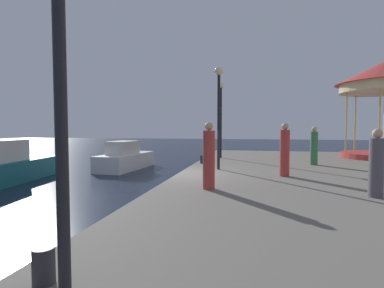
{
  "coord_description": "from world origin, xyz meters",
  "views": [
    {
      "loc": [
        2.75,
        -10.86,
        2.5
      ],
      "look_at": [
        -0.25,
        3.6,
        1.72
      ],
      "focal_mm": 27.15,
      "sensor_mm": 36.0,
      "label": 1
    }
  ],
  "objects_px": {
    "person_mid_promenade": "(376,165)",
    "lamp_post_far_end": "(221,106)",
    "lamp_post_near_edge": "(59,13)",
    "lamp_post_mid_promenade": "(219,99)",
    "motorboat_white": "(125,159)",
    "motorboat_teal": "(10,165)",
    "person_near_carousel": "(314,147)",
    "person_by_the_water": "(285,151)",
    "bollard_south": "(203,159)",
    "bollard_center": "(44,266)",
    "person_far_corner": "(209,158)"
  },
  "relations": [
    {
      "from": "person_mid_promenade",
      "to": "lamp_post_far_end",
      "type": "bearing_deg",
      "value": 118.26
    },
    {
      "from": "lamp_post_near_edge",
      "to": "lamp_post_mid_promenade",
      "type": "distance_m",
      "value": 9.63
    },
    {
      "from": "lamp_post_mid_promenade",
      "to": "lamp_post_near_edge",
      "type": "bearing_deg",
      "value": -92.42
    },
    {
      "from": "motorboat_white",
      "to": "motorboat_teal",
      "type": "relative_size",
      "value": 0.88
    },
    {
      "from": "motorboat_white",
      "to": "lamp_post_mid_promenade",
      "type": "bearing_deg",
      "value": -36.06
    },
    {
      "from": "motorboat_teal",
      "to": "person_near_carousel",
      "type": "relative_size",
      "value": 3.04
    },
    {
      "from": "person_by_the_water",
      "to": "lamp_post_near_edge",
      "type": "bearing_deg",
      "value": -109.29
    },
    {
      "from": "lamp_post_far_end",
      "to": "bollard_south",
      "type": "xyz_separation_m",
      "value": [
        -0.58,
        -2.9,
        -2.8
      ]
    },
    {
      "from": "bollard_south",
      "to": "person_by_the_water",
      "type": "xyz_separation_m",
      "value": [
        3.52,
        -3.18,
        0.69
      ]
    },
    {
      "from": "motorboat_teal",
      "to": "bollard_south",
      "type": "relative_size",
      "value": 13.76
    },
    {
      "from": "person_near_carousel",
      "to": "person_mid_promenade",
      "type": "relative_size",
      "value": 1.06
    },
    {
      "from": "motorboat_white",
      "to": "person_mid_promenade",
      "type": "relative_size",
      "value": 2.86
    },
    {
      "from": "lamp_post_near_edge",
      "to": "bollard_center",
      "type": "distance_m",
      "value": 2.62
    },
    {
      "from": "bollard_center",
      "to": "lamp_post_mid_promenade",
      "type": "bearing_deg",
      "value": 84.76
    },
    {
      "from": "bollard_center",
      "to": "bollard_south",
      "type": "bearing_deg",
      "value": 90.74
    },
    {
      "from": "bollard_south",
      "to": "person_near_carousel",
      "type": "bearing_deg",
      "value": 5.63
    },
    {
      "from": "person_near_carousel",
      "to": "person_by_the_water",
      "type": "relative_size",
      "value": 0.95
    },
    {
      "from": "bollard_south",
      "to": "person_far_corner",
      "type": "height_order",
      "value": "person_far_corner"
    },
    {
      "from": "lamp_post_mid_promenade",
      "to": "bollard_center",
      "type": "relative_size",
      "value": 10.67
    },
    {
      "from": "person_mid_promenade",
      "to": "person_far_corner",
      "type": "bearing_deg",
      "value": 178.19
    },
    {
      "from": "lamp_post_mid_promenade",
      "to": "bollard_south",
      "type": "relative_size",
      "value": 10.67
    },
    {
      "from": "bollard_south",
      "to": "bollard_center",
      "type": "relative_size",
      "value": 1.0
    },
    {
      "from": "motorboat_white",
      "to": "person_by_the_water",
      "type": "height_order",
      "value": "person_by_the_water"
    },
    {
      "from": "person_by_the_water",
      "to": "person_near_carousel",
      "type": "bearing_deg",
      "value": 65.17
    },
    {
      "from": "motorboat_white",
      "to": "person_near_carousel",
      "type": "bearing_deg",
      "value": -11.58
    },
    {
      "from": "motorboat_teal",
      "to": "bollard_center",
      "type": "bearing_deg",
      "value": -44.71
    },
    {
      "from": "person_near_carousel",
      "to": "person_far_corner",
      "type": "height_order",
      "value": "person_far_corner"
    },
    {
      "from": "motorboat_teal",
      "to": "lamp_post_near_edge",
      "type": "xyz_separation_m",
      "value": [
        9.63,
        -9.35,
        2.84
      ]
    },
    {
      "from": "person_mid_promenade",
      "to": "bollard_south",
      "type": "bearing_deg",
      "value": 131.69
    },
    {
      "from": "motorboat_teal",
      "to": "person_far_corner",
      "type": "bearing_deg",
      "value": -20.12
    },
    {
      "from": "motorboat_white",
      "to": "bollard_south",
      "type": "height_order",
      "value": "motorboat_white"
    },
    {
      "from": "lamp_post_mid_promenade",
      "to": "person_near_carousel",
      "type": "xyz_separation_m",
      "value": [
        4.23,
        2.43,
        -2.07
      ]
    },
    {
      "from": "motorboat_white",
      "to": "person_by_the_water",
      "type": "xyz_separation_m",
      "value": [
        8.81,
        -5.86,
        1.04
      ]
    },
    {
      "from": "lamp_post_near_edge",
      "to": "bollard_south",
      "type": "relative_size",
      "value": 10.04
    },
    {
      "from": "motorboat_teal",
      "to": "bollard_south",
      "type": "bearing_deg",
      "value": 13.56
    },
    {
      "from": "motorboat_teal",
      "to": "bollard_center",
      "type": "height_order",
      "value": "motorboat_teal"
    },
    {
      "from": "motorboat_white",
      "to": "motorboat_teal",
      "type": "xyz_separation_m",
      "value": [
        -3.74,
        -4.85,
        0.07
      ]
    },
    {
      "from": "motorboat_white",
      "to": "person_far_corner",
      "type": "xyz_separation_m",
      "value": [
        6.48,
        -8.59,
        1.03
      ]
    },
    {
      "from": "bollard_south",
      "to": "bollard_center",
      "type": "xyz_separation_m",
      "value": [
        0.15,
        -11.26,
        0.0
      ]
    },
    {
      "from": "lamp_post_mid_promenade",
      "to": "person_mid_promenade",
      "type": "bearing_deg",
      "value": -43.33
    },
    {
      "from": "motorboat_teal",
      "to": "motorboat_white",
      "type": "bearing_deg",
      "value": 52.39
    },
    {
      "from": "lamp_post_mid_promenade",
      "to": "lamp_post_far_end",
      "type": "distance_m",
      "value": 4.83
    },
    {
      "from": "lamp_post_far_end",
      "to": "person_near_carousel",
      "type": "distance_m",
      "value": 5.65
    },
    {
      "from": "motorboat_white",
      "to": "lamp_post_far_end",
      "type": "height_order",
      "value": "lamp_post_far_end"
    },
    {
      "from": "bollard_center",
      "to": "person_by_the_water",
      "type": "bearing_deg",
      "value": 67.34
    },
    {
      "from": "motorboat_teal",
      "to": "person_by_the_water",
      "type": "xyz_separation_m",
      "value": [
        12.55,
        -1.0,
        0.96
      ]
    },
    {
      "from": "lamp_post_mid_promenade",
      "to": "person_far_corner",
      "type": "relative_size",
      "value": 2.26
    },
    {
      "from": "motorboat_teal",
      "to": "lamp_post_far_end",
      "type": "bearing_deg",
      "value": 27.83
    },
    {
      "from": "lamp_post_mid_promenade",
      "to": "person_near_carousel",
      "type": "distance_m",
      "value": 5.3
    },
    {
      "from": "bollard_center",
      "to": "person_by_the_water",
      "type": "xyz_separation_m",
      "value": [
        3.37,
        8.08,
        0.69
      ]
    }
  ]
}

